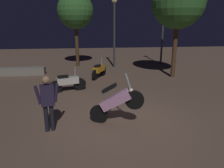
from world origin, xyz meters
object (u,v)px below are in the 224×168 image
Objects in this scene: streetlamp_near at (114,24)px; streetlamp_far at (163,25)px; person_rider_beside at (48,99)px; motorcycle_white_parked_left at (68,82)px; motorcycle_orange_parked_right at (99,70)px; motorcycle_pink_foreground at (116,102)px.

streetlamp_near is 3.62m from streetlamp_far.
streetlamp_near reaches higher than person_rider_beside.
person_rider_beside is 11.54m from streetlamp_far.
motorcycle_white_parked_left is 6.34m from streetlamp_near.
motorcycle_orange_parked_right is 0.93× the size of person_rider_beside.
motorcycle_white_parked_left is 0.35× the size of streetlamp_near.
person_rider_beside reaches higher than motorcycle_orange_parked_right.
person_rider_beside is 0.37× the size of streetlamp_far.
streetlamp_far reaches higher than person_rider_beside.
streetlamp_near is at bearing 106.68° from motorcycle_pink_foreground.
streetlamp_near reaches higher than streetlamp_far.
motorcycle_white_parked_left is at bearing 162.49° from person_rider_beside.
streetlamp_near is at bearing -170.11° from streetlamp_far.
streetlamp_near reaches higher than motorcycle_white_parked_left.
motorcycle_pink_foreground reaches higher than motorcycle_white_parked_left.
streetlamp_far is at bearing 9.89° from streetlamp_near.
motorcycle_orange_parked_right is (-0.18, 5.74, -0.31)m from motorcycle_pink_foreground.
streetlamp_near is at bearing 43.77° from motorcycle_white_parked_left.
motorcycle_pink_foreground is at bearing -149.41° from motorcycle_orange_parked_right.
motorcycle_white_parked_left and motorcycle_orange_parked_right have the same top height.
person_rider_beside is (-0.21, -3.57, 0.52)m from motorcycle_white_parked_left.
streetlamp_near is (1.03, 8.57, 2.18)m from motorcycle_pink_foreground.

